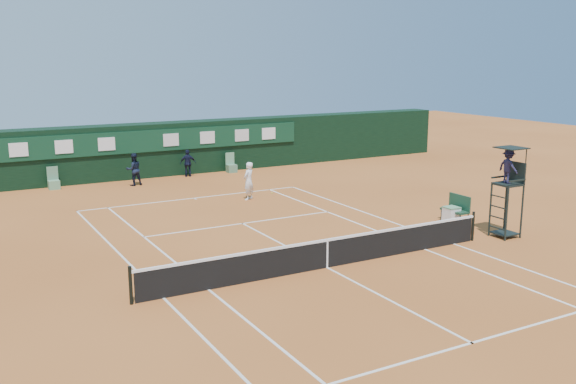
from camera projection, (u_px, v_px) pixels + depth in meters
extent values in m
plane|color=#BA642C|center=(327.00, 268.00, 20.75)|extent=(90.00, 90.00, 0.00)
cube|color=silver|center=(194.00, 198.00, 30.90)|extent=(11.05, 0.08, 0.01)
cube|color=white|center=(454.00, 244.00, 23.37)|extent=(0.08, 23.85, 0.01)
cube|color=silver|center=(164.00, 298.00, 18.13)|extent=(0.08, 23.85, 0.01)
cube|color=white|center=(425.00, 249.00, 22.72)|extent=(0.08, 23.85, 0.01)
cube|color=silver|center=(209.00, 290.00, 18.79)|extent=(0.08, 23.85, 0.01)
cube|color=white|center=(243.00, 223.00, 26.22)|extent=(8.31, 0.08, 0.01)
cube|color=white|center=(472.00, 343.00, 15.29)|extent=(8.31, 0.08, 0.01)
cube|color=silver|center=(327.00, 268.00, 20.75)|extent=(0.08, 12.88, 0.01)
cube|color=silver|center=(195.00, 199.00, 30.77)|extent=(0.08, 0.30, 0.01)
cube|color=black|center=(327.00, 254.00, 20.66)|extent=(12.60, 0.04, 0.90)
cube|color=white|center=(327.00, 240.00, 20.56)|extent=(12.80, 0.06, 0.08)
cube|color=white|center=(327.00, 254.00, 20.66)|extent=(0.06, 0.05, 0.92)
cylinder|color=black|center=(473.00, 226.00, 23.70)|extent=(0.10, 0.10, 1.10)
cylinder|color=black|center=(131.00, 285.00, 17.58)|extent=(0.10, 0.10, 1.10)
cube|color=black|center=(149.00, 150.00, 36.45)|extent=(40.00, 1.50, 3.00)
cube|color=#0F3721|center=(153.00, 141.00, 35.64)|extent=(18.00, 0.10, 1.20)
cube|color=white|center=(19.00, 150.00, 32.23)|extent=(0.90, 0.04, 0.70)
cube|color=white|center=(64.00, 147.00, 33.28)|extent=(0.90, 0.04, 0.70)
cube|color=white|center=(107.00, 144.00, 34.33)|extent=(0.90, 0.04, 0.70)
cube|color=silver|center=(171.00, 140.00, 36.05)|extent=(0.90, 0.04, 0.70)
cube|color=silver|center=(207.00, 137.00, 37.10)|extent=(0.90, 0.04, 0.70)
cube|color=silver|center=(242.00, 135.00, 38.15)|extent=(0.90, 0.04, 0.70)
cube|color=white|center=(269.00, 133.00, 39.01)|extent=(0.90, 0.04, 0.70)
cube|color=#64996F|center=(54.00, 185.00, 32.98)|extent=(0.55, 0.50, 0.46)
cube|color=#548062|center=(52.00, 173.00, 33.05)|extent=(0.55, 0.06, 0.70)
cube|color=#537F5F|center=(232.00, 168.00, 37.75)|extent=(0.55, 0.50, 0.46)
cube|color=#629670|center=(230.00, 158.00, 37.82)|extent=(0.55, 0.06, 0.70)
cylinder|color=black|center=(507.00, 215.00, 23.57)|extent=(0.07, 0.07, 2.00)
cylinder|color=black|center=(490.00, 210.00, 24.25)|extent=(0.07, 0.07, 2.00)
cylinder|color=black|center=(522.00, 212.00, 23.95)|extent=(0.07, 0.07, 2.00)
cylinder|color=black|center=(505.00, 208.00, 24.63)|extent=(0.07, 0.07, 2.00)
cube|color=black|center=(508.00, 184.00, 23.88)|extent=(0.85, 0.85, 0.08)
cube|color=black|center=(516.00, 172.00, 23.99)|extent=(0.06, 0.85, 0.80)
cube|color=black|center=(517.00, 180.00, 23.48)|extent=(0.85, 0.05, 0.06)
cube|color=black|center=(500.00, 177.00, 24.20)|extent=(0.85, 0.05, 0.06)
cylinder|color=black|center=(526.00, 162.00, 23.56)|extent=(0.04, 0.04, 1.00)
cylinder|color=black|center=(509.00, 159.00, 24.24)|extent=(0.04, 0.04, 1.00)
cube|color=black|center=(511.00, 148.00, 23.63)|extent=(0.95, 0.95, 0.04)
cube|color=black|center=(504.00, 233.00, 24.28)|extent=(0.80, 0.80, 0.05)
cube|color=black|center=(497.00, 228.00, 24.03)|extent=(0.04, 0.80, 0.04)
cube|color=black|center=(498.00, 218.00, 23.95)|extent=(0.04, 0.80, 0.04)
cube|color=black|center=(499.00, 207.00, 23.87)|extent=(0.04, 0.80, 0.04)
cube|color=black|center=(499.00, 197.00, 23.78)|extent=(0.04, 0.80, 0.04)
imported|color=#1C1933|center=(508.00, 166.00, 23.72)|extent=(0.47, 0.82, 1.28)
cube|color=#173A27|center=(455.00, 211.00, 26.51)|extent=(0.55, 1.20, 0.08)
cube|color=#1B432C|center=(460.00, 202.00, 26.56)|extent=(0.06, 1.20, 0.60)
cylinder|color=black|center=(460.00, 220.00, 25.99)|extent=(0.04, 0.04, 0.41)
cylinder|color=black|center=(468.00, 219.00, 26.20)|extent=(0.04, 0.04, 0.41)
cylinder|color=black|center=(441.00, 214.00, 26.93)|extent=(0.04, 0.04, 0.41)
cylinder|color=black|center=(449.00, 213.00, 27.14)|extent=(0.04, 0.04, 0.41)
cube|color=black|center=(463.00, 229.00, 24.94)|extent=(0.54, 0.82, 0.28)
cube|color=white|center=(451.00, 215.00, 26.42)|extent=(0.55, 0.55, 0.60)
cube|color=#64996D|center=(452.00, 207.00, 26.36)|extent=(0.57, 0.57, 0.05)
sphere|color=#CAEA36|center=(272.00, 193.00, 31.94)|extent=(0.06, 0.06, 0.06)
imported|color=white|center=(249.00, 181.00, 30.43)|extent=(0.79, 0.72, 1.81)
imported|color=black|center=(134.00, 169.00, 33.81)|extent=(0.87, 0.70, 1.71)
imported|color=black|center=(188.00, 163.00, 36.29)|extent=(0.97, 0.62, 1.54)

